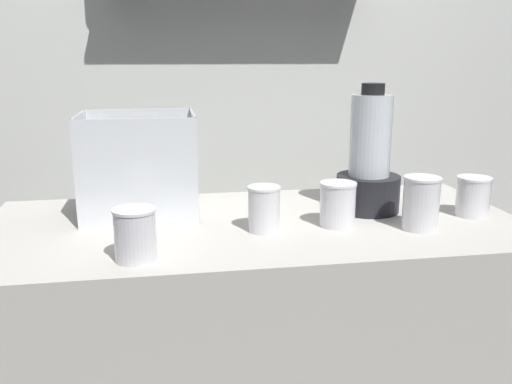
# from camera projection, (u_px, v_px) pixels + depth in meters

# --- Properties ---
(counter) EXTENTS (1.40, 0.64, 0.90)m
(counter) POSITION_uv_depth(u_px,v_px,m) (256.00, 374.00, 1.52)
(counter) COLOR beige
(counter) RESTS_ON ground_plane
(back_wall_unit) EXTENTS (2.60, 0.24, 2.50)m
(back_wall_unit) POSITION_uv_depth(u_px,v_px,m) (222.00, 72.00, 2.05)
(back_wall_unit) COLOR silver
(back_wall_unit) RESTS_ON ground_plane
(carrot_display_bin) EXTENTS (0.30, 0.25, 0.27)m
(carrot_display_bin) POSITION_uv_depth(u_px,v_px,m) (138.00, 183.00, 1.47)
(carrot_display_bin) COLOR white
(carrot_display_bin) RESTS_ON counter
(blender_pitcher) EXTENTS (0.17, 0.17, 0.35)m
(blender_pitcher) POSITION_uv_depth(u_px,v_px,m) (369.00, 165.00, 1.48)
(blender_pitcher) COLOR black
(blender_pitcher) RESTS_ON counter
(juice_cup_beet_far_left) EXTENTS (0.09, 0.09, 0.11)m
(juice_cup_beet_far_left) POSITION_uv_depth(u_px,v_px,m) (136.00, 238.00, 1.13)
(juice_cup_beet_far_left) COLOR white
(juice_cup_beet_far_left) RESTS_ON counter
(juice_cup_carrot_left) EXTENTS (0.08, 0.08, 0.11)m
(juice_cup_carrot_left) POSITION_uv_depth(u_px,v_px,m) (264.00, 211.00, 1.32)
(juice_cup_carrot_left) COLOR white
(juice_cup_carrot_left) RESTS_ON counter
(juice_cup_beet_middle) EXTENTS (0.09, 0.09, 0.11)m
(juice_cup_beet_middle) POSITION_uv_depth(u_px,v_px,m) (338.00, 206.00, 1.36)
(juice_cup_beet_middle) COLOR white
(juice_cup_beet_middle) RESTS_ON counter
(juice_cup_carrot_right) EXTENTS (0.09, 0.09, 0.13)m
(juice_cup_carrot_right) POSITION_uv_depth(u_px,v_px,m) (421.00, 205.00, 1.34)
(juice_cup_carrot_right) COLOR white
(juice_cup_carrot_right) RESTS_ON counter
(juice_cup_beet_far_right) EXTENTS (0.09, 0.09, 0.11)m
(juice_cup_beet_far_right) POSITION_uv_depth(u_px,v_px,m) (473.00, 198.00, 1.45)
(juice_cup_beet_far_right) COLOR white
(juice_cup_beet_far_right) RESTS_ON counter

